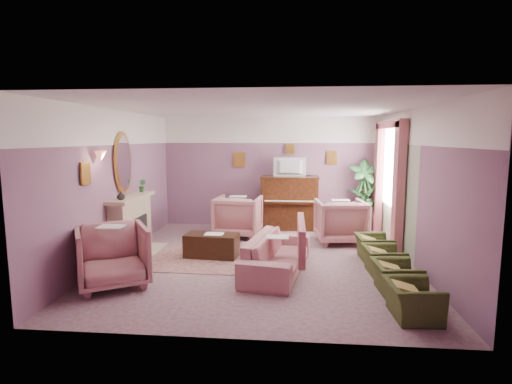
# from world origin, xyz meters

# --- Properties ---
(floor) EXTENTS (5.50, 6.00, 0.01)m
(floor) POSITION_xyz_m (0.00, 0.00, 0.00)
(floor) COLOR gray
(floor) RESTS_ON ground
(ceiling) EXTENTS (5.50, 6.00, 0.01)m
(ceiling) POSITION_xyz_m (0.00, 0.00, 2.80)
(ceiling) COLOR silver
(ceiling) RESTS_ON wall_back
(wall_back) EXTENTS (5.50, 0.02, 2.80)m
(wall_back) POSITION_xyz_m (0.00, 3.00, 1.40)
(wall_back) COLOR #6A4B72
(wall_back) RESTS_ON floor
(wall_front) EXTENTS (5.50, 0.02, 2.80)m
(wall_front) POSITION_xyz_m (0.00, -3.00, 1.40)
(wall_front) COLOR #6A4B72
(wall_front) RESTS_ON floor
(wall_left) EXTENTS (0.02, 6.00, 2.80)m
(wall_left) POSITION_xyz_m (-2.75, 0.00, 1.40)
(wall_left) COLOR #6A4B72
(wall_left) RESTS_ON floor
(wall_right) EXTENTS (0.02, 6.00, 2.80)m
(wall_right) POSITION_xyz_m (2.75, 0.00, 1.40)
(wall_right) COLOR #6A4B72
(wall_right) RESTS_ON floor
(picture_rail_band) EXTENTS (5.50, 0.01, 0.65)m
(picture_rail_band) POSITION_xyz_m (0.00, 2.99, 2.47)
(picture_rail_band) COLOR white
(picture_rail_band) RESTS_ON wall_back
(stripe_panel) EXTENTS (0.01, 3.00, 2.15)m
(stripe_panel) POSITION_xyz_m (2.73, 1.30, 1.07)
(stripe_panel) COLOR #96A387
(stripe_panel) RESTS_ON wall_right
(fireplace_surround) EXTENTS (0.30, 1.40, 1.10)m
(fireplace_surround) POSITION_xyz_m (-2.59, 0.20, 0.55)
(fireplace_surround) COLOR #C1AC89
(fireplace_surround) RESTS_ON floor
(fireplace_inset) EXTENTS (0.18, 0.72, 0.68)m
(fireplace_inset) POSITION_xyz_m (-2.49, 0.20, 0.40)
(fireplace_inset) COLOR black
(fireplace_inset) RESTS_ON floor
(fire_ember) EXTENTS (0.06, 0.54, 0.10)m
(fire_ember) POSITION_xyz_m (-2.45, 0.20, 0.22)
(fire_ember) COLOR orange
(fire_ember) RESTS_ON floor
(mantel_shelf) EXTENTS (0.40, 1.55, 0.07)m
(mantel_shelf) POSITION_xyz_m (-2.56, 0.20, 1.12)
(mantel_shelf) COLOR #C1AC89
(mantel_shelf) RESTS_ON fireplace_surround
(hearth) EXTENTS (0.55, 1.50, 0.02)m
(hearth) POSITION_xyz_m (-2.39, 0.20, 0.01)
(hearth) COLOR #C1AC89
(hearth) RESTS_ON floor
(mirror_frame) EXTENTS (0.04, 0.72, 1.20)m
(mirror_frame) POSITION_xyz_m (-2.70, 0.20, 1.80)
(mirror_frame) COLOR #B98130
(mirror_frame) RESTS_ON wall_left
(mirror_glass) EXTENTS (0.01, 0.60, 1.06)m
(mirror_glass) POSITION_xyz_m (-2.67, 0.20, 1.80)
(mirror_glass) COLOR white
(mirror_glass) RESTS_ON wall_left
(sconce_shade) EXTENTS (0.20, 0.20, 0.16)m
(sconce_shade) POSITION_xyz_m (-2.62, -0.85, 1.98)
(sconce_shade) COLOR #FE936A
(sconce_shade) RESTS_ON wall_left
(piano) EXTENTS (1.40, 0.60, 1.30)m
(piano) POSITION_xyz_m (0.50, 2.68, 0.65)
(piano) COLOR #3C1C0D
(piano) RESTS_ON floor
(piano_keyshelf) EXTENTS (1.30, 0.12, 0.06)m
(piano_keyshelf) POSITION_xyz_m (0.50, 2.33, 0.72)
(piano_keyshelf) COLOR #3C1C0D
(piano_keyshelf) RESTS_ON piano
(piano_keys) EXTENTS (1.20, 0.08, 0.02)m
(piano_keys) POSITION_xyz_m (0.50, 2.33, 0.76)
(piano_keys) COLOR #FCEBCB
(piano_keys) RESTS_ON piano
(piano_top) EXTENTS (1.45, 0.65, 0.04)m
(piano_top) POSITION_xyz_m (0.50, 2.68, 1.31)
(piano_top) COLOR #3C1C0D
(piano_top) RESTS_ON piano
(television) EXTENTS (0.80, 0.12, 0.48)m
(television) POSITION_xyz_m (0.50, 2.63, 1.60)
(television) COLOR black
(television) RESTS_ON piano
(print_back_left) EXTENTS (0.30, 0.03, 0.38)m
(print_back_left) POSITION_xyz_m (-0.80, 2.96, 1.72)
(print_back_left) COLOR #B98130
(print_back_left) RESTS_ON wall_back
(print_back_right) EXTENTS (0.26, 0.03, 0.34)m
(print_back_right) POSITION_xyz_m (1.55, 2.96, 1.78)
(print_back_right) COLOR #B98130
(print_back_right) RESTS_ON wall_back
(print_back_mid) EXTENTS (0.22, 0.03, 0.26)m
(print_back_mid) POSITION_xyz_m (0.50, 2.96, 2.00)
(print_back_mid) COLOR #B98130
(print_back_mid) RESTS_ON wall_back
(print_left_wall) EXTENTS (0.03, 0.28, 0.36)m
(print_left_wall) POSITION_xyz_m (-2.71, -1.20, 1.72)
(print_left_wall) COLOR #B98130
(print_left_wall) RESTS_ON wall_left
(window_blind) EXTENTS (0.03, 1.40, 1.80)m
(window_blind) POSITION_xyz_m (2.70, 1.55, 1.70)
(window_blind) COLOR beige
(window_blind) RESTS_ON wall_right
(curtain_left) EXTENTS (0.16, 0.34, 2.60)m
(curtain_left) POSITION_xyz_m (2.62, 0.63, 1.30)
(curtain_left) COLOR #A6565E
(curtain_left) RESTS_ON floor
(curtain_right) EXTENTS (0.16, 0.34, 2.60)m
(curtain_right) POSITION_xyz_m (2.62, 2.47, 1.30)
(curtain_right) COLOR #A6565E
(curtain_right) RESTS_ON floor
(pelmet) EXTENTS (0.16, 2.20, 0.16)m
(pelmet) POSITION_xyz_m (2.62, 1.55, 2.56)
(pelmet) COLOR #A6565E
(pelmet) RESTS_ON wall_right
(mantel_plant) EXTENTS (0.16, 0.16, 0.28)m
(mantel_plant) POSITION_xyz_m (-2.55, 0.75, 1.29)
(mantel_plant) COLOR #2A652E
(mantel_plant) RESTS_ON mantel_shelf
(mantel_vase) EXTENTS (0.16, 0.16, 0.16)m
(mantel_vase) POSITION_xyz_m (-2.55, -0.30, 1.23)
(mantel_vase) COLOR white
(mantel_vase) RESTS_ON mantel_shelf
(area_rug) EXTENTS (2.55, 1.86, 0.01)m
(area_rug) POSITION_xyz_m (-0.79, -0.01, 0.01)
(area_rug) COLOR #90605B
(area_rug) RESTS_ON floor
(coffee_table) EXTENTS (1.04, 0.59, 0.45)m
(coffee_table) POSITION_xyz_m (-0.96, 0.10, 0.23)
(coffee_table) COLOR black
(coffee_table) RESTS_ON floor
(table_paper) EXTENTS (0.35, 0.28, 0.01)m
(table_paper) POSITION_xyz_m (-0.91, 0.10, 0.46)
(table_paper) COLOR white
(table_paper) RESTS_ON coffee_table
(sofa) EXTENTS (0.71, 2.13, 0.86)m
(sofa) POSITION_xyz_m (0.33, -0.64, 0.43)
(sofa) COLOR tan
(sofa) RESTS_ON floor
(sofa_throw) EXTENTS (0.11, 1.61, 0.59)m
(sofa_throw) POSITION_xyz_m (0.73, -0.64, 0.60)
(sofa_throw) COLOR #A6565E
(sofa_throw) RESTS_ON sofa
(floral_armchair_left) EXTENTS (1.01, 1.01, 1.05)m
(floral_armchair_left) POSITION_xyz_m (-0.68, 1.79, 0.53)
(floral_armchair_left) COLOR tan
(floral_armchair_left) RESTS_ON floor
(floral_armchair_right) EXTENTS (1.01, 1.01, 1.05)m
(floral_armchair_right) POSITION_xyz_m (1.62, 1.43, 0.53)
(floral_armchair_right) COLOR tan
(floral_armchair_right) RESTS_ON floor
(floral_armchair_front) EXTENTS (1.01, 1.01, 1.05)m
(floral_armchair_front) POSITION_xyz_m (-2.18, -1.53, 0.53)
(floral_armchair_front) COLOR tan
(floral_armchair_front) RESTS_ON floor
(olive_chair_a) EXTENTS (0.50, 0.71, 0.62)m
(olive_chair_a) POSITION_xyz_m (2.11, -2.24, 0.31)
(olive_chair_a) COLOR #3C461E
(olive_chair_a) RESTS_ON floor
(olive_chair_b) EXTENTS (0.50, 0.71, 0.62)m
(olive_chair_b) POSITION_xyz_m (2.11, -1.42, 0.31)
(olive_chair_b) COLOR #3C461E
(olive_chair_b) RESTS_ON floor
(olive_chair_c) EXTENTS (0.50, 0.71, 0.62)m
(olive_chair_c) POSITION_xyz_m (2.11, -0.60, 0.31)
(olive_chair_c) COLOR #3C461E
(olive_chair_c) RESTS_ON floor
(olive_chair_d) EXTENTS (0.50, 0.71, 0.62)m
(olive_chair_d) POSITION_xyz_m (2.11, 0.22, 0.31)
(olive_chair_d) COLOR #3C461E
(olive_chair_d) RESTS_ON floor
(side_table) EXTENTS (0.52, 0.52, 0.70)m
(side_table) POSITION_xyz_m (2.29, 2.64, 0.35)
(side_table) COLOR silver
(side_table) RESTS_ON floor
(side_plant_big) EXTENTS (0.30, 0.30, 0.34)m
(side_plant_big) POSITION_xyz_m (2.29, 2.64, 0.87)
(side_plant_big) COLOR #2A652E
(side_plant_big) RESTS_ON side_table
(side_plant_small) EXTENTS (0.16, 0.16, 0.28)m
(side_plant_small) POSITION_xyz_m (2.41, 2.54, 0.84)
(side_plant_small) COLOR #2A652E
(side_plant_small) RESTS_ON side_table
(palm_pot) EXTENTS (0.34, 0.34, 0.34)m
(palm_pot) POSITION_xyz_m (2.31, 2.58, 0.17)
(palm_pot) COLOR #A45C4C
(palm_pot) RESTS_ON floor
(palm_plant) EXTENTS (0.76, 0.76, 1.44)m
(palm_plant) POSITION_xyz_m (2.31, 2.58, 1.06)
(palm_plant) COLOR #2A652E
(palm_plant) RESTS_ON palm_pot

